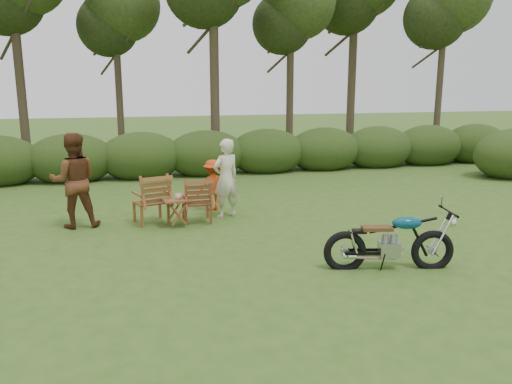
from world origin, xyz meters
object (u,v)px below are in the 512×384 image
object	(u,v)px
adult_b	(78,227)
child	(213,210)
lawn_chair_right	(197,222)
side_table	(177,213)
motorcycle	(388,268)
cup	(179,196)
lawn_chair_left	(152,223)
adult_a	(226,217)

from	to	relation	value
adult_b	child	world-z (taller)	adult_b
lawn_chair_right	child	size ratio (longest dim) A/B	0.82
lawn_chair_right	child	xyz separation A→B (m)	(0.50, 0.90, 0.00)
side_table	child	world-z (taller)	child
adult_b	motorcycle	bearing A→B (deg)	139.33
cup	lawn_chair_left	bearing A→B (deg)	140.74
motorcycle	lawn_chair_right	world-z (taller)	motorcycle
lawn_chair_left	adult_a	world-z (taller)	adult_a
lawn_chair_right	adult_a	xyz separation A→B (m)	(0.66, 0.22, 0.00)
adult_b	cup	bearing A→B (deg)	162.78
side_table	adult_a	xyz separation A→B (m)	(1.10, 0.45, -0.28)
child	cup	bearing A→B (deg)	36.17
lawn_chair_right	cup	size ratio (longest dim) A/B	6.95
side_table	adult_b	bearing A→B (deg)	164.98
side_table	adult_a	bearing A→B (deg)	22.24
cup	adult_a	distance (m)	1.30
adult_a	adult_b	distance (m)	3.01
motorcycle	cup	xyz separation A→B (m)	(-2.78, 3.21, 0.61)
lawn_chair_left	adult_b	world-z (taller)	adult_b
lawn_chair_right	side_table	world-z (taller)	side_table
motorcycle	adult_a	size ratio (longest dim) A/B	1.13
cup	adult_b	distance (m)	2.11
lawn_chair_right	lawn_chair_left	bearing A→B (deg)	-11.29
side_table	motorcycle	bearing A→B (deg)	-48.61
adult_a	adult_b	world-z (taller)	adult_b
lawn_chair_right	lawn_chair_left	xyz separation A→B (m)	(-0.91, 0.19, 0.00)
side_table	adult_a	world-z (taller)	adult_a
cup	child	world-z (taller)	cup
side_table	lawn_chair_left	bearing A→B (deg)	138.13
side_table	adult_b	distance (m)	2.00
motorcycle	lawn_chair_right	size ratio (longest dim) A/B	2.02
cup	adult_b	world-z (taller)	adult_b
motorcycle	child	bearing A→B (deg)	127.74
lawn_chair_right	side_table	xyz separation A→B (m)	(-0.44, -0.23, 0.28)
cup	adult_b	bearing A→B (deg)	165.29
adult_b	child	size ratio (longest dim) A/B	1.63
motorcycle	lawn_chair_left	world-z (taller)	motorcycle
side_table	adult_b	size ratio (longest dim) A/B	0.30
lawn_chair_left	adult_b	size ratio (longest dim) A/B	0.55
motorcycle	lawn_chair_left	xyz separation A→B (m)	(-3.30, 3.63, 0.00)
side_table	adult_b	world-z (taller)	adult_b
lawn_chair_right	lawn_chair_left	world-z (taller)	lawn_chair_left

